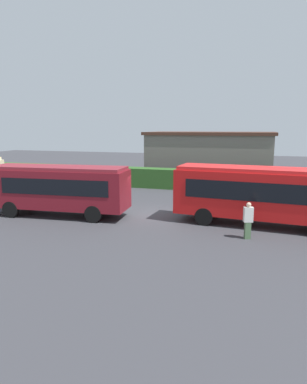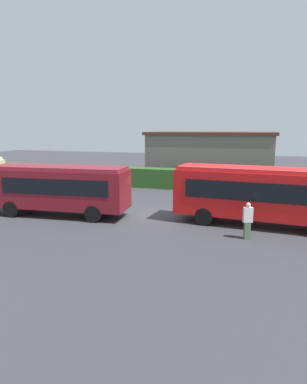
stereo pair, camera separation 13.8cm
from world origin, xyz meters
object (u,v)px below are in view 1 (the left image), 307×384
person_center (248,220)px  bus_red (261,193)px  bus_maroon (58,187)px  person_left (107,195)px

person_center → bus_red: bearing=148.9°
bus_maroon → bus_red: bus_red is taller
bus_maroon → person_left: bearing=-143.4°
person_center → person_left: bearing=-128.2°
bus_red → person_center: (-0.59, -2.56, -0.90)m
person_left → person_center: 9.61m
bus_maroon → bus_red: size_ratio=0.92×
person_left → person_center: (9.03, -3.28, -0.06)m
bus_red → person_left: bus_red is taller
bus_red → person_left: (-9.62, 0.72, -0.84)m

